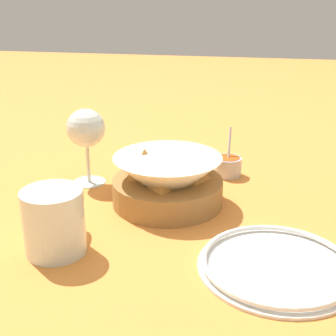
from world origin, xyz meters
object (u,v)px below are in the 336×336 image
object	(u,v)px
food_basket	(168,182)
wine_glass	(86,131)
sauce_cup	(228,165)
beer_mug	(55,223)
side_plate	(277,264)

from	to	relation	value
food_basket	wine_glass	bearing A→B (deg)	70.99
food_basket	sauce_cup	bearing A→B (deg)	-32.28
sauce_cup	wine_glass	bearing A→B (deg)	109.04
food_basket	wine_glass	distance (m)	0.20
sauce_cup	beer_mug	distance (m)	0.42
food_basket	beer_mug	world-z (taller)	food_basket
food_basket	sauce_cup	distance (m)	0.18
wine_glass	beer_mug	xyz separation A→B (m)	(-0.26, -0.05, -0.06)
food_basket	beer_mug	xyz separation A→B (m)	(-0.20, 0.13, 0.00)
beer_mug	side_plate	bearing A→B (deg)	-87.53
food_basket	side_plate	bearing A→B (deg)	-134.08
wine_glass	beer_mug	world-z (taller)	wine_glass
food_basket	beer_mug	distance (m)	0.24
sauce_cup	side_plate	bearing A→B (deg)	-164.33
wine_glass	beer_mug	distance (m)	0.27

